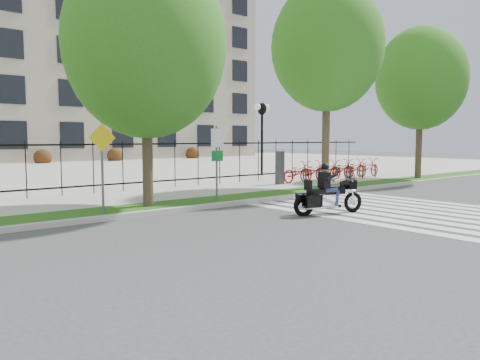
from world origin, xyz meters
TOP-DOWN VIEW (x-y plane):
  - ground at (0.00, 0.00)m, footprint 120.00×120.00m
  - curb at (0.00, 4.10)m, footprint 60.00×0.20m
  - grass_verge at (0.00, 4.95)m, footprint 60.00×1.50m
  - sidewalk at (0.00, 7.45)m, footprint 60.00×3.50m
  - plaza at (0.00, 25.00)m, footprint 80.00×34.00m
  - crosswalk_stripes at (4.83, 0.00)m, footprint 5.70×8.00m
  - iron_fence at (0.00, 9.20)m, footprint 30.00×0.06m
  - lamp_post_right at (10.00, 12.00)m, footprint 1.06×0.70m
  - street_tree_1 at (-1.22, 4.95)m, footprint 4.90×4.90m
  - street_tree_2 at (7.17, 4.95)m, footprint 4.64×4.64m
  - street_tree_3 at (14.68, 4.95)m, footprint 4.62×4.62m
  - bike_share_station at (10.59, 7.20)m, footprint 7.83×0.87m
  - sign_pole_regulatory at (1.17, 4.58)m, footprint 0.50×0.09m
  - sign_pole_warning at (-2.83, 4.58)m, footprint 0.78×0.09m
  - motorcycle_rider at (2.54, 0.95)m, footprint 2.30×1.07m

SIDE VIEW (x-z plane):
  - ground at x=0.00m, z-range 0.00..0.00m
  - crosswalk_stripes at x=4.83m, z-range 0.00..0.01m
  - plaza at x=0.00m, z-range 0.00..0.10m
  - curb at x=0.00m, z-range 0.00..0.15m
  - grass_verge at x=0.00m, z-range 0.00..0.15m
  - sidewalk at x=0.00m, z-range 0.00..0.15m
  - motorcycle_rider at x=2.54m, z-range -0.31..1.52m
  - bike_share_station at x=10.59m, z-range -0.10..1.40m
  - iron_fence at x=0.00m, z-range 0.15..2.15m
  - sign_pole_regulatory at x=1.17m, z-range 0.49..2.99m
  - sign_pole_warning at x=-2.83m, z-range 0.50..2.99m
  - lamp_post_right at x=10.00m, z-range 1.08..5.33m
  - street_tree_1 at x=-1.22m, z-range 1.18..8.89m
  - street_tree_3 at x=14.68m, z-range 1.40..9.23m
  - street_tree_2 at x=7.17m, z-range 1.73..10.25m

